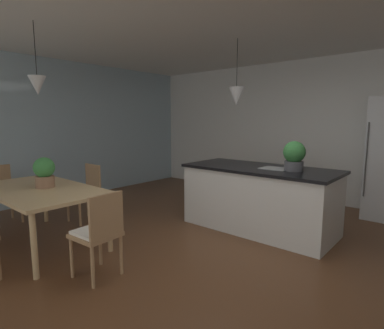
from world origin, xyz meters
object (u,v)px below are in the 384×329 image
chair_window_end (2,192)px  potted_plant_on_island (294,155)px  potted_plant_on_table (44,172)px  kitchen_island (259,198)px  chair_kitchen_end (99,231)px  chair_far_left (86,190)px  dining_table (39,193)px

chair_window_end → potted_plant_on_island: 4.30m
chair_window_end → potted_plant_on_table: size_ratio=2.31×
kitchen_island → chair_kitchen_end: bearing=-102.7°
chair_far_left → kitchen_island: bearing=32.1°
chair_window_end → dining_table: bearing=0.1°
chair_kitchen_end → potted_plant_on_table: 1.36m
dining_table → chair_kitchen_end: size_ratio=2.13×
dining_table → potted_plant_on_table: (0.02, 0.08, 0.26)m
chair_far_left → kitchen_island: kitchen_island is taller
chair_window_end → potted_plant_on_table: bearing=3.4°
chair_window_end → kitchen_island: bearing=36.3°
dining_table → potted_plant_on_table: 0.27m
kitchen_island → potted_plant_on_island: bearing=0.0°
chair_kitchen_end → chair_window_end: same height
kitchen_island → potted_plant_on_island: size_ratio=5.44×
chair_far_left → kitchen_island: 2.63m
chair_window_end → kitchen_island: 3.85m
dining_table → chair_kitchen_end: 1.31m
chair_kitchen_end → kitchen_island: size_ratio=0.41×
chair_far_left → potted_plant_on_island: (2.71, 1.40, 0.63)m
potted_plant_on_table → dining_table: bearing=-103.0°
potted_plant_on_island → chair_window_end: bearing=-147.6°
dining_table → chair_far_left: (-0.42, 0.88, -0.19)m
dining_table → chair_kitchen_end: bearing=0.1°
chair_far_left → potted_plant_on_table: bearing=-61.7°
dining_table → kitchen_island: (1.81, 2.28, -0.20)m
kitchen_island → chair_window_end: bearing=-143.7°
potted_plant_on_island → potted_plant_on_table: 3.17m
chair_far_left → potted_plant_on_island: bearing=27.2°
chair_window_end → chair_far_left: bearing=45.2°
chair_window_end → potted_plant_on_table: potted_plant_on_table is taller
chair_kitchen_end → dining_table: bearing=-179.9°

